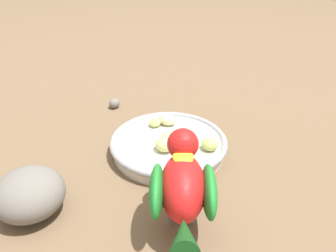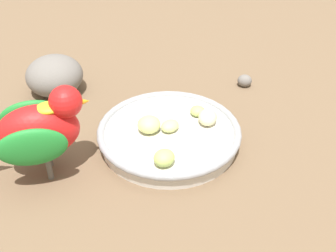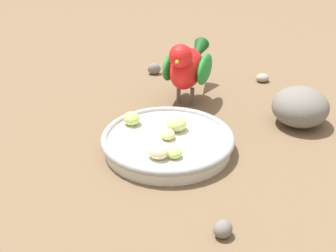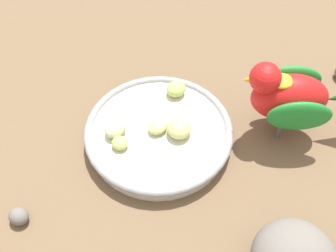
{
  "view_description": "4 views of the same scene",
  "coord_description": "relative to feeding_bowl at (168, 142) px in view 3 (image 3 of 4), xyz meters",
  "views": [
    {
      "loc": [
        0.22,
        -0.5,
        0.37
      ],
      "look_at": [
        0.0,
        -0.04,
        0.07
      ],
      "focal_mm": 35.1,
      "sensor_mm": 36.0,
      "label": 1
    },
    {
      "loc": [
        0.52,
        0.07,
        0.42
      ],
      "look_at": [
        0.02,
        -0.01,
        0.05
      ],
      "focal_mm": 45.18,
      "sensor_mm": 36.0,
      "label": 2
    },
    {
      "loc": [
        -0.49,
        0.53,
        0.44
      ],
      "look_at": [
        -0.03,
        0.01,
        0.06
      ],
      "focal_mm": 53.12,
      "sensor_mm": 36.0,
      "label": 3
    },
    {
      "loc": [
        -0.36,
        -0.19,
        0.54
      ],
      "look_at": [
        -0.02,
        -0.04,
        0.06
      ],
      "focal_mm": 45.32,
      "sensor_mm": 36.0,
      "label": 4
    }
  ],
  "objects": [
    {
      "name": "apple_piece_3",
      "position": [
        0.08,
        0.01,
        0.02
      ],
      "size": [
        0.04,
        0.04,
        0.02
      ],
      "primitive_type": "ellipsoid",
      "rotation": [
        0.0,
        0.0,
        5.82
      ],
      "color": "#B2CC66",
      "rests_on": "feeding_bowl"
    },
    {
      "name": "apple_piece_0",
      "position": [
        -0.0,
        0.0,
        0.02
      ],
      "size": [
        0.04,
        0.04,
        0.02
      ],
      "primitive_type": "ellipsoid",
      "rotation": [
        0.0,
        0.0,
        5.68
      ],
      "color": "#C6D17A",
      "rests_on": "feeding_bowl"
    },
    {
      "name": "feeding_bowl",
      "position": [
        0.0,
        0.0,
        0.0
      ],
      "size": [
        0.23,
        0.23,
        0.03
      ],
      "color": "beige",
      "rests_on": "ground_plane"
    },
    {
      "name": "ground_plane",
      "position": [
        0.01,
        0.02,
        -0.02
      ],
      "size": [
        4.0,
        4.0,
        0.0
      ],
      "primitive_type": "plane",
      "color": "brown"
    },
    {
      "name": "rock_large",
      "position": [
        -0.12,
        -0.24,
        0.02
      ],
      "size": [
        0.13,
        0.13,
        0.07
      ],
      "primitive_type": "ellipsoid",
      "rotation": [
        0.0,
        0.0,
        0.24
      ],
      "color": "slate",
      "rests_on": "ground_plane"
    },
    {
      "name": "pebble_2",
      "position": [
        0.04,
        -0.37,
        -0.01
      ],
      "size": [
        0.04,
        0.04,
        0.02
      ],
      "primitive_type": "ellipsoid",
      "rotation": [
        0.0,
        0.0,
        4.22
      ],
      "color": "gray",
      "rests_on": "ground_plane"
    },
    {
      "name": "apple_piece_4",
      "position": [
        -0.03,
        0.06,
        0.02
      ],
      "size": [
        0.04,
        0.03,
        0.02
      ],
      "primitive_type": "ellipsoid",
      "rotation": [
        0.0,
        0.0,
        3.09
      ],
      "color": "beige",
      "rests_on": "feeding_bowl"
    },
    {
      "name": "apple_piece_1",
      "position": [
        0.01,
        -0.03,
        0.02
      ],
      "size": [
        0.05,
        0.05,
        0.03
      ],
      "primitive_type": "ellipsoid",
      "rotation": [
        0.0,
        0.0,
        5.67
      ],
      "color": "#C6D17A",
      "rests_on": "feeding_bowl"
    },
    {
      "name": "pebble_0",
      "position": [
        -0.2,
        0.12,
        -0.0
      ],
      "size": [
        0.02,
        0.03,
        0.02
      ],
      "primitive_type": "ellipsoid",
      "rotation": [
        0.0,
        0.0,
        4.71
      ],
      "color": "slate",
      "rests_on": "ground_plane"
    },
    {
      "name": "pebble_1",
      "position": [
        0.25,
        -0.24,
        -0.0
      ],
      "size": [
        0.04,
        0.04,
        0.03
      ],
      "primitive_type": "ellipsoid",
      "rotation": [
        0.0,
        0.0,
        0.8
      ],
      "color": "slate",
      "rests_on": "ground_plane"
    },
    {
      "name": "parrot",
      "position": [
        0.1,
        -0.17,
        0.06
      ],
      "size": [
        0.12,
        0.19,
        0.14
      ],
      "rotation": [
        0.0,
        0.0,
        1.98
      ],
      "color": "#59544C",
      "rests_on": "ground_plane"
    },
    {
      "name": "apple_piece_2",
      "position": [
        -0.05,
        0.04,
        0.02
      ],
      "size": [
        0.03,
        0.03,
        0.02
      ],
      "primitive_type": "ellipsoid",
      "rotation": [
        0.0,
        0.0,
        1.41
      ],
      "color": "#B2CC66",
      "rests_on": "feeding_bowl"
    }
  ]
}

